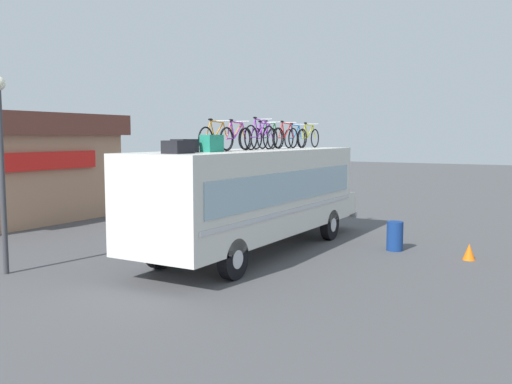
# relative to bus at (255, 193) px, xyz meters

# --- Properties ---
(ground_plane) EXTENTS (120.00, 120.00, 0.00)m
(ground_plane) POSITION_rel_bus_xyz_m (-0.15, 0.00, -1.83)
(ground_plane) COLOR #4C4C4F
(bus) EXTENTS (10.56, 2.66, 3.12)m
(bus) POSITION_rel_bus_xyz_m (0.00, 0.00, 0.00)
(bus) COLOR silver
(bus) RESTS_ON ground
(luggage_bag_1) EXTENTS (0.67, 0.49, 0.31)m
(luggage_bag_1) POSITION_rel_bus_xyz_m (-4.02, -0.22, 1.45)
(luggage_bag_1) COLOR black
(luggage_bag_1) RESTS_ON bus
(luggage_bag_2) EXTENTS (0.66, 0.41, 0.34)m
(luggage_bag_2) POSITION_rel_bus_xyz_m (-3.28, 0.14, 1.46)
(luggage_bag_2) COLOR black
(luggage_bag_2) RESTS_ON bus
(luggage_bag_3) EXTENTS (0.65, 0.32, 0.45)m
(luggage_bag_3) POSITION_rel_bus_xyz_m (-2.53, -0.16, 1.52)
(luggage_bag_3) COLOR #1E7F66
(luggage_bag_3) RESTS_ON bus
(rooftop_bicycle_1) EXTENTS (1.68, 0.44, 0.88)m
(rooftop_bicycle_1) POSITION_rel_bus_xyz_m (-1.91, 0.11, 1.67)
(rooftop_bicycle_1) COLOR black
(rooftop_bicycle_1) RESTS_ON bus
(rooftop_bicycle_2) EXTENTS (1.67, 0.44, 0.88)m
(rooftop_bicycle_2) POSITION_rel_bus_xyz_m (-1.21, -0.09, 1.67)
(rooftop_bicycle_2) COLOR black
(rooftop_bicycle_2) RESTS_ON bus
(rooftop_bicycle_3) EXTENTS (1.67, 0.44, 0.89)m
(rooftop_bicycle_3) POSITION_rel_bus_xyz_m (-0.57, 0.35, 1.67)
(rooftop_bicycle_3) COLOR black
(rooftop_bicycle_3) RESTS_ON bus
(rooftop_bicycle_4) EXTENTS (1.83, 0.44, 0.98)m
(rooftop_bicycle_4) POSITION_rel_bus_xyz_m (0.12, -0.09, 1.70)
(rooftop_bicycle_4) COLOR black
(rooftop_bicycle_4) RESTS_ON bus
(rooftop_bicycle_5) EXTENTS (1.71, 0.44, 0.89)m
(rooftop_bicycle_5) POSITION_rel_bus_xyz_m (0.84, 0.15, 1.67)
(rooftop_bicycle_5) COLOR black
(rooftop_bicycle_5) RESTS_ON bus
(rooftop_bicycle_6) EXTENTS (1.71, 0.44, 0.93)m
(rooftop_bicycle_6) POSITION_rel_bus_xyz_m (1.53, 0.34, 1.68)
(rooftop_bicycle_6) COLOR black
(rooftop_bicycle_6) RESTS_ON bus
(rooftop_bicycle_7) EXTENTS (1.74, 0.44, 0.92)m
(rooftop_bicycle_7) POSITION_rel_bus_xyz_m (2.15, 0.07, 1.68)
(rooftop_bicycle_7) COLOR black
(rooftop_bicycle_7) RESTS_ON bus
(rooftop_bicycle_8) EXTENTS (1.61, 0.44, 0.87)m
(rooftop_bicycle_8) POSITION_rel_bus_xyz_m (2.87, 0.08, 1.66)
(rooftop_bicycle_8) COLOR black
(rooftop_bicycle_8) RESTS_ON bus
(rooftop_bicycle_9) EXTENTS (1.73, 0.44, 0.90)m
(rooftop_bicycle_9) POSITION_rel_bus_xyz_m (3.58, -0.11, 1.67)
(rooftop_bicycle_9) COLOR black
(rooftop_bicycle_9) RESTS_ON bus
(trash_bin) EXTENTS (0.50, 0.50, 0.90)m
(trash_bin) POSITION_rel_bus_xyz_m (2.39, -3.61, -1.37)
(trash_bin) COLOR navy
(trash_bin) RESTS_ON ground
(traffic_cone) EXTENTS (0.36, 0.36, 0.47)m
(traffic_cone) POSITION_rel_bus_xyz_m (2.14, -5.84, -1.59)
(traffic_cone) COLOR orange
(traffic_cone) RESTS_ON ground
(street_lamp) EXTENTS (0.36, 0.36, 5.02)m
(street_lamp) POSITION_rel_bus_xyz_m (-5.53, 4.22, 1.37)
(street_lamp) COLOR #38383D
(street_lamp) RESTS_ON ground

